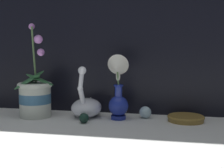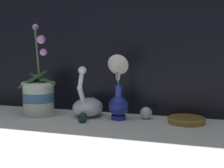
% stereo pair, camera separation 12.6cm
% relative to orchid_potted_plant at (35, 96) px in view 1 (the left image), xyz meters
% --- Properties ---
extents(ground_plane, '(2.80, 2.80, 0.00)m').
position_rel_orchid_potted_plant_xyz_m(ground_plane, '(0.32, -0.11, -0.09)').
color(ground_plane, silver).
extents(orchid_potted_plant, '(0.17, 0.17, 0.39)m').
position_rel_orchid_potted_plant_xyz_m(orchid_potted_plant, '(0.00, 0.00, 0.00)').
color(orchid_potted_plant, beige).
rests_on(orchid_potted_plant, ground_plane).
extents(swan_figurine, '(0.13, 0.19, 0.22)m').
position_rel_orchid_potted_plant_xyz_m(swan_figurine, '(0.22, 0.04, -0.04)').
color(swan_figurine, white).
rests_on(swan_figurine, ground_plane).
extents(blue_vase, '(0.09, 0.11, 0.27)m').
position_rel_orchid_potted_plant_xyz_m(blue_vase, '(0.36, 0.01, 0.02)').
color(blue_vase, navy).
rests_on(blue_vase, ground_plane).
extents(glass_sphere, '(0.05, 0.05, 0.05)m').
position_rel_orchid_potted_plant_xyz_m(glass_sphere, '(0.46, 0.07, -0.07)').
color(glass_sphere, silver).
rests_on(glass_sphere, ground_plane).
extents(amber_dish, '(0.15, 0.15, 0.02)m').
position_rel_orchid_potted_plant_xyz_m(amber_dish, '(0.63, 0.04, -0.08)').
color(amber_dish, olive).
rests_on(amber_dish, ground_plane).
extents(glass_bauble, '(0.04, 0.04, 0.04)m').
position_rel_orchid_potted_plant_xyz_m(glass_bauble, '(0.23, -0.07, -0.07)').
color(glass_bauble, '#142D23').
rests_on(glass_bauble, ground_plane).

